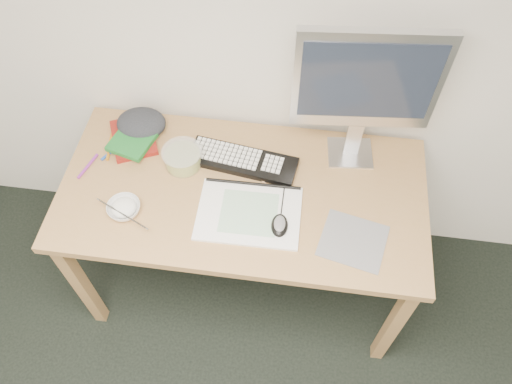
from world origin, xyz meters
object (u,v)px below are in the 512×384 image
desk (243,202)px  monitor (366,85)px  sketchpad (249,213)px  rice_bowl (124,209)px  keyboard (243,161)px

desk → monitor: 0.65m
sketchpad → rice_bowl: size_ratio=3.07×
desk → keyboard: bearing=98.1°
keyboard → rice_bowl: (-0.40, -0.29, 0.01)m
sketchpad → keyboard: size_ratio=0.88×
desk → rice_bowl: rice_bowl is taller
monitor → rice_bowl: (-0.82, -0.39, -0.35)m
keyboard → sketchpad: bearing=-67.6°
sketchpad → rice_bowl: bearing=-174.6°
desk → monitor: size_ratio=2.37×
desk → monitor: bearing=30.8°
rice_bowl → monitor: bearing=25.6°
desk → keyboard: 0.16m
sketchpad → rice_bowl: rice_bowl is taller
monitor → keyboard: bearing=-171.0°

